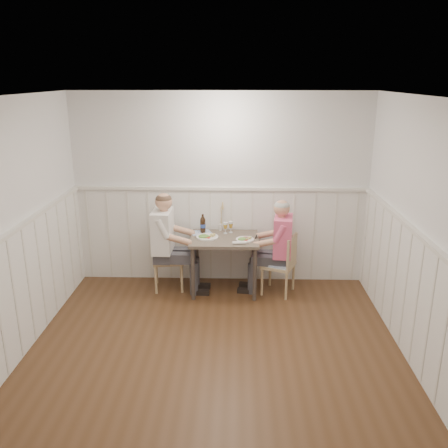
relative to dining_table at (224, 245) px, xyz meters
The scene contains 16 objects.
ground_plane 1.95m from the dining_table, 91.92° to the right, with size 4.50×4.50×0.00m, color #4C301A.
room_shell 2.04m from the dining_table, 91.92° to the right, with size 4.04×4.54×2.60m.
wainscot 1.16m from the dining_table, 93.06° to the right, with size 4.00×4.49×1.34m.
dining_table is the anchor object (origin of this frame).
chair_right 0.79m from the dining_table, ahead, with size 0.50×0.50×0.82m.
chair_left 0.83m from the dining_table, behind, with size 0.45×0.45×0.85m.
man_in_pink 0.73m from the dining_table, ahead, with size 0.64×0.44×1.30m.
diner_cream 0.77m from the dining_table, behind, with size 0.64×0.45×1.38m.
plate_man 0.30m from the dining_table, 19.53° to the right, with size 0.24×0.24×0.06m.
plate_diner 0.27m from the dining_table, behind, with size 0.29×0.29×0.07m.
beer_glass_a 0.31m from the dining_table, 69.70° to the left, with size 0.06×0.06×0.16m.
beer_glass_b 0.27m from the dining_table, 87.50° to the left, with size 0.06×0.06×0.16m.
beer_bottle 0.42m from the dining_table, 146.50° to the left, with size 0.07×0.07×0.26m.
rolled_napkin 0.34m from the dining_table, 51.71° to the right, with size 0.18×0.06×0.04m.
grass_vase 0.43m from the dining_table, 101.72° to the left, with size 0.05×0.05×0.43m.
gingham_mat 0.39m from the dining_table, 148.98° to the left, with size 0.33×0.29×0.01m.
Camera 1 is at (0.23, -4.03, 2.77)m, focal length 38.00 mm.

